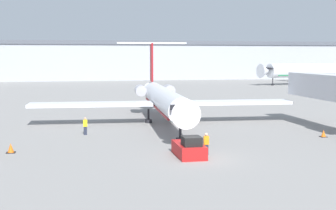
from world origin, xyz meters
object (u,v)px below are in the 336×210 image
object	(u,v)px
worker_near_tug	(206,143)
worker_by_wing	(85,126)
jet_bridge	(330,87)
airplane_main	(163,98)
airplane_parked_far_left	(322,70)
traffic_cone_left	(11,148)
traffic_cone_right	(323,134)
pushback_tug	(189,148)

from	to	relation	value
worker_near_tug	worker_by_wing	world-z (taller)	worker_near_tug
worker_near_tug	jet_bridge	size ratio (longest dim) A/B	0.13
airplane_main	jet_bridge	world-z (taller)	airplane_main
worker_by_wing	jet_bridge	bearing A→B (deg)	-2.94
airplane_parked_far_left	jet_bridge	bearing A→B (deg)	-118.78
traffic_cone_left	traffic_cone_right	world-z (taller)	traffic_cone_left
jet_bridge	traffic_cone_left	bearing A→B (deg)	-168.88
airplane_parked_far_left	traffic_cone_left	bearing A→B (deg)	-132.10
traffic_cone_right	airplane_parked_far_left	size ratio (longest dim) A/B	0.02
traffic_cone_left	airplane_parked_far_left	xyz separation A→B (m)	(71.61, 79.26, 3.43)
airplane_main	pushback_tug	size ratio (longest dim) A/B	7.56
airplane_main	traffic_cone_right	distance (m)	18.14
jet_bridge	worker_by_wing	bearing A→B (deg)	177.06
airplane_main	pushback_tug	world-z (taller)	airplane_main
airplane_parked_far_left	jet_bridge	distance (m)	83.37
worker_by_wing	traffic_cone_right	xyz separation A→B (m)	(22.38, -5.67, -0.59)
airplane_main	worker_by_wing	xyz separation A→B (m)	(-8.99, -6.30, -2.00)
airplane_main	traffic_cone_left	bearing A→B (deg)	-137.49
worker_near_tug	traffic_cone_right	world-z (taller)	worker_near_tug
worker_by_wing	airplane_main	bearing A→B (deg)	35.03
worker_near_tug	airplane_parked_far_left	world-z (taller)	airplane_parked_far_left
jet_bridge	traffic_cone_right	bearing A→B (deg)	-124.88
airplane_main	jet_bridge	xyz separation A→B (m)	(16.43, -7.60, 1.54)
airplane_main	traffic_cone_right	xyz separation A→B (m)	(13.39, -11.96, -2.58)
worker_near_tug	worker_by_wing	bearing A→B (deg)	128.77
traffic_cone_left	airplane_parked_far_left	distance (m)	106.87
worker_by_wing	traffic_cone_right	distance (m)	23.09
airplane_main	pushback_tug	distance (m)	18.03
traffic_cone_right	jet_bridge	world-z (taller)	jet_bridge
traffic_cone_left	pushback_tug	bearing A→B (deg)	-16.39
traffic_cone_right	airplane_parked_far_left	bearing A→B (deg)	60.86
worker_near_tug	worker_by_wing	distance (m)	14.54
airplane_main	worker_by_wing	distance (m)	11.15
worker_near_tug	airplane_parked_far_left	size ratio (longest dim) A/B	0.04
traffic_cone_right	worker_near_tug	bearing A→B (deg)	-156.85
pushback_tug	worker_by_wing	world-z (taller)	worker_by_wing
pushback_tug	airplane_parked_far_left	world-z (taller)	airplane_parked_far_left
traffic_cone_right	jet_bridge	bearing A→B (deg)	55.12
worker_by_wing	traffic_cone_right	bearing A→B (deg)	-14.21
worker_by_wing	worker_near_tug	bearing A→B (deg)	-51.23
worker_near_tug	traffic_cone_left	xyz separation A→B (m)	(-15.17, 3.85, -0.55)
airplane_main	pushback_tug	xyz separation A→B (m)	(-1.30, -17.83, -2.29)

